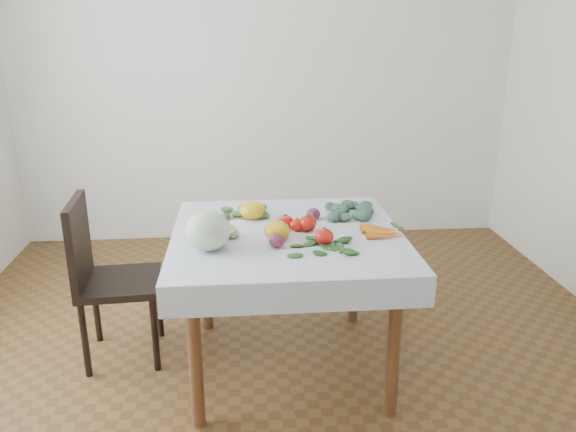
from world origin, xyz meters
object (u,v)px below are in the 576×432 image
(chair, at_px, (102,270))
(carrot_bunch, at_px, (384,232))
(heirloom_back, at_px, (252,210))
(cabbage, at_px, (208,230))
(table, at_px, (287,252))

(chair, xyz_separation_m, carrot_bunch, (1.42, -0.24, 0.26))
(chair, xyz_separation_m, heirloom_back, (0.79, 0.05, 0.29))
(chair, distance_m, cabbage, 0.76)
(heirloom_back, xyz_separation_m, carrot_bunch, (0.63, -0.30, -0.03))
(heirloom_back, bearing_deg, table, -54.04)
(cabbage, xyz_separation_m, heirloom_back, (0.21, 0.41, -0.04))
(carrot_bunch, bearing_deg, heirloom_back, 154.83)
(chair, relative_size, cabbage, 4.41)
(chair, distance_m, carrot_bunch, 1.47)
(carrot_bunch, bearing_deg, chair, 170.26)
(cabbage, bearing_deg, table, 26.64)
(table, relative_size, carrot_bunch, 5.10)
(cabbage, distance_m, heirloom_back, 0.47)
(table, xyz_separation_m, chair, (-0.96, 0.17, -0.14))
(cabbage, bearing_deg, chair, 148.09)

